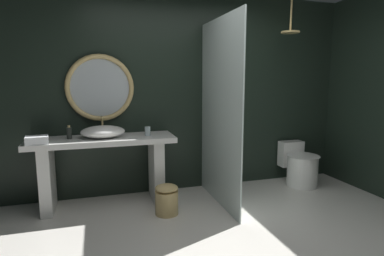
{
  "coord_description": "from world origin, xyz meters",
  "views": [
    {
      "loc": [
        -1.12,
        -2.21,
        1.51
      ],
      "look_at": [
        -0.18,
        0.91,
        0.99
      ],
      "focal_mm": 29.58,
      "sensor_mm": 36.0,
      "label": 1
    }
  ],
  "objects": [
    {
      "name": "soap_dispenser",
      "position": [
        -1.43,
        1.58,
        0.89
      ],
      "size": [
        0.06,
        0.06,
        0.16
      ],
      "color": "#282D28",
      "rests_on": "vanity_counter"
    },
    {
      "name": "tumbler_cup",
      "position": [
        -0.55,
        1.53,
        0.88
      ],
      "size": [
        0.07,
        0.07,
        0.11
      ],
      "primitive_type": "cylinder",
      "color": "silver",
      "rests_on": "vanity_counter"
    },
    {
      "name": "folded_hand_towel",
      "position": [
        -1.74,
        1.39,
        0.86
      ],
      "size": [
        0.24,
        0.21,
        0.08
      ],
      "primitive_type": "cube",
      "rotation": [
        0.0,
        0.0,
        0.12
      ],
      "color": "white",
      "rests_on": "vanity_counter"
    },
    {
      "name": "vessel_sink",
      "position": [
        -1.07,
        1.56,
        0.89
      ],
      "size": [
        0.5,
        0.41,
        0.23
      ],
      "color": "white",
      "rests_on": "vanity_counter"
    },
    {
      "name": "toilet",
      "position": [
        1.61,
        1.51,
        0.27
      ],
      "size": [
        0.44,
        0.62,
        0.59
      ],
      "color": "white",
      "rests_on": "ground_plane"
    },
    {
      "name": "shower_glass_panel",
      "position": [
        0.26,
        1.23,
        1.1
      ],
      "size": [
        0.02,
        1.24,
        2.19
      ],
      "primitive_type": "cube",
      "color": "silver",
      "rests_on": "ground_plane"
    },
    {
      "name": "rain_shower_head",
      "position": [
        1.32,
        1.47,
        2.13
      ],
      "size": [
        0.24,
        0.24,
        0.41
      ],
      "color": "tan"
    },
    {
      "name": "back_wall_panel",
      "position": [
        0.0,
        1.9,
        1.3
      ],
      "size": [
        4.8,
        0.1,
        2.6
      ],
      "primitive_type": "cube",
      "color": "black",
      "rests_on": "ground_plane"
    },
    {
      "name": "vanity_counter",
      "position": [
        -1.07,
        1.56,
        0.54
      ],
      "size": [
        1.66,
        0.54,
        0.82
      ],
      "color": "silver",
      "rests_on": "ground_plane"
    },
    {
      "name": "round_wall_mirror",
      "position": [
        -1.07,
        1.81,
        1.39
      ],
      "size": [
        0.81,
        0.06,
        0.81
      ],
      "color": "tan"
    },
    {
      "name": "waste_bin",
      "position": [
        -0.42,
        1.08,
        0.17
      ],
      "size": [
        0.26,
        0.26,
        0.34
      ],
      "color": "tan",
      "rests_on": "ground_plane"
    }
  ]
}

